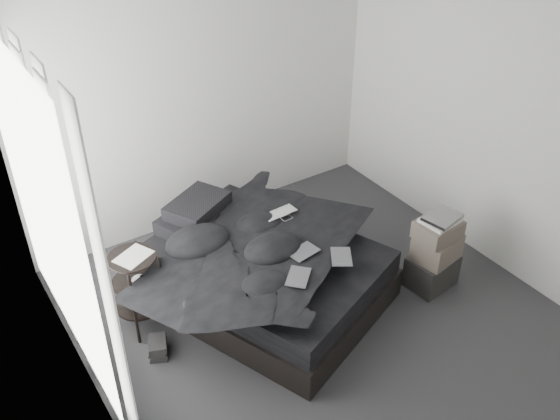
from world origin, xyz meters
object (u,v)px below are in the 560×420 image
bed (263,284)px  box_lower (431,271)px  side_stand (138,292)px  laptop (283,209)px

bed → box_lower: size_ratio=4.75×
bed → side_stand: bearing=144.9°
bed → laptop: (0.31, 0.17, 0.56)m
bed → laptop: size_ratio=6.24×
laptop → side_stand: laptop is taller
bed → box_lower: box_lower is taller
laptop → side_stand: (-1.32, 0.08, -0.35)m
side_stand → bed: bearing=-14.0°
bed → box_lower: bearing=-48.6°
bed → laptop: bearing=7.5°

